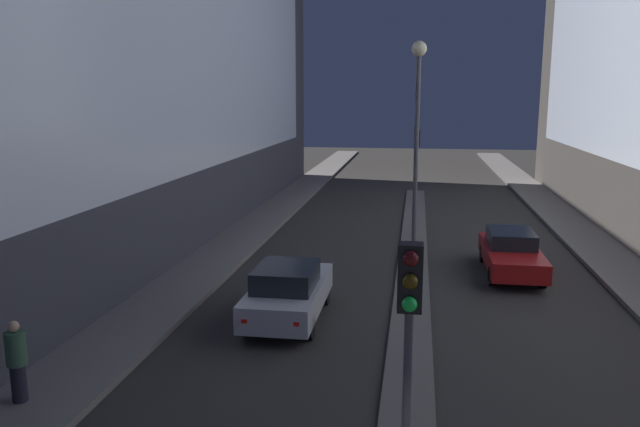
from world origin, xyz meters
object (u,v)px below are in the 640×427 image
object	(u,v)px
traffic_light_near	(409,324)
traffic_light_mid	(417,150)
car_left_lane	(288,292)
pedestrian_on_left_sidewalk	(17,360)
car_right_lane	(511,252)
street_lamp	(417,113)

from	to	relation	value
traffic_light_near	traffic_light_mid	size ratio (longest dim) A/B	1.00
car_left_lane	pedestrian_on_left_sidewalk	bearing A→B (deg)	-126.72
car_right_lane	pedestrian_on_left_sidewalk	size ratio (longest dim) A/B	2.82
traffic_light_near	car_right_lane	world-z (taller)	traffic_light_near
traffic_light_near	pedestrian_on_left_sidewalk	bearing A→B (deg)	161.74
street_lamp	pedestrian_on_left_sidewalk	distance (m)	14.67
pedestrian_on_left_sidewalk	traffic_light_mid	bearing A→B (deg)	72.36
traffic_light_near	car_left_lane	size ratio (longest dim) A/B	0.94
traffic_light_near	car_left_lane	xyz separation A→B (m)	(-3.32, 8.10, -2.33)
traffic_light_near	traffic_light_mid	bearing A→B (deg)	90.00
car_right_lane	pedestrian_on_left_sidewalk	bearing A→B (deg)	-134.06
street_lamp	car_right_lane	world-z (taller)	street_lamp
street_lamp	car_right_lane	size ratio (longest dim) A/B	1.67
traffic_light_mid	car_left_lane	world-z (taller)	traffic_light_mid
car_right_lane	traffic_light_near	bearing A→B (deg)	-103.65
traffic_light_mid	street_lamp	world-z (taller)	street_lamp
street_lamp	pedestrian_on_left_sidewalk	xyz separation A→B (m)	(-7.51, -11.81, -4.41)
car_right_lane	pedestrian_on_left_sidewalk	xyz separation A→B (m)	(-10.83, -11.19, 0.28)
car_left_lane	car_right_lane	size ratio (longest dim) A/B	0.94
traffic_light_mid	street_lamp	xyz separation A→B (m)	(0.00, -11.81, 2.30)
car_right_lane	traffic_light_mid	bearing A→B (deg)	104.96
car_right_lane	street_lamp	bearing A→B (deg)	169.50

